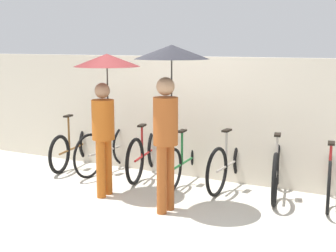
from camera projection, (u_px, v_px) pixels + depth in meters
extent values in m
plane|color=beige|center=(137.00, 211.00, 6.15)|extent=(30.00, 30.00, 0.00)
cube|color=beige|center=(195.00, 118.00, 7.62)|extent=(12.37, 0.12, 1.97)
torus|color=black|center=(88.00, 142.00, 8.88)|extent=(0.17, 0.67, 0.67)
torus|color=black|center=(59.00, 154.00, 7.89)|extent=(0.17, 0.67, 0.67)
cylinder|color=brown|center=(75.00, 148.00, 8.38)|extent=(0.22, 1.05, 0.04)
cylinder|color=brown|center=(69.00, 133.00, 8.16)|extent=(0.04, 0.04, 0.59)
cube|color=black|center=(68.00, 116.00, 8.10)|extent=(0.12, 0.21, 0.03)
cylinder|color=brown|center=(87.00, 123.00, 8.82)|extent=(0.04, 0.04, 0.72)
cylinder|color=brown|center=(87.00, 105.00, 8.76)|extent=(0.44, 0.10, 0.03)
torus|color=black|center=(125.00, 145.00, 8.47)|extent=(0.10, 0.74, 0.74)
torus|color=black|center=(89.00, 156.00, 7.62)|extent=(0.10, 0.74, 0.74)
cylinder|color=#A59E93|center=(108.00, 150.00, 8.05)|extent=(0.11, 1.01, 0.04)
cylinder|color=#A59E93|center=(101.00, 137.00, 7.85)|extent=(0.04, 0.04, 0.50)
cube|color=black|center=(101.00, 122.00, 7.81)|extent=(0.10, 0.21, 0.03)
cylinder|color=#A59E93|center=(125.00, 125.00, 8.41)|extent=(0.04, 0.04, 0.73)
cylinder|color=#A59E93|center=(125.00, 105.00, 8.34)|extent=(0.44, 0.06, 0.03)
torus|color=black|center=(155.00, 148.00, 8.22)|extent=(0.18, 0.74, 0.74)
torus|color=black|center=(135.00, 161.00, 7.28)|extent=(0.18, 0.74, 0.74)
cylinder|color=maroon|center=(146.00, 154.00, 7.75)|extent=(0.21, 0.99, 0.04)
cylinder|color=maroon|center=(142.00, 142.00, 7.54)|extent=(0.04, 0.04, 0.50)
cube|color=black|center=(142.00, 125.00, 7.49)|extent=(0.12, 0.21, 0.03)
cylinder|color=maroon|center=(155.00, 131.00, 8.17)|extent=(0.04, 0.04, 0.61)
cylinder|color=maroon|center=(155.00, 114.00, 8.12)|extent=(0.44, 0.10, 0.03)
torus|color=black|center=(199.00, 154.00, 7.96)|extent=(0.07, 0.65, 0.65)
torus|color=black|center=(173.00, 170.00, 6.97)|extent=(0.07, 0.65, 0.65)
cylinder|color=#19662D|center=(187.00, 161.00, 7.46)|extent=(0.09, 1.10, 0.04)
cylinder|color=#19662D|center=(182.00, 148.00, 7.25)|extent=(0.04, 0.04, 0.51)
cube|color=black|center=(182.00, 131.00, 7.20)|extent=(0.10, 0.20, 0.03)
cylinder|color=#19662D|center=(199.00, 134.00, 7.90)|extent=(0.04, 0.04, 0.67)
cylinder|color=#19662D|center=(199.00, 115.00, 7.84)|extent=(0.44, 0.05, 0.03)
torus|color=black|center=(242.00, 157.00, 7.60)|extent=(0.08, 0.72, 0.72)
torus|color=black|center=(217.00, 172.00, 6.71)|extent=(0.08, 0.72, 0.72)
cylinder|color=#A59E93|center=(230.00, 164.00, 7.16)|extent=(0.08, 1.04, 0.04)
cylinder|color=#A59E93|center=(226.00, 149.00, 6.95)|extent=(0.04, 0.04, 0.54)
cube|color=black|center=(227.00, 130.00, 6.90)|extent=(0.10, 0.20, 0.03)
cylinder|color=#A59E93|center=(243.00, 137.00, 7.54)|extent=(0.04, 0.04, 0.65)
cylinder|color=#A59E93|center=(243.00, 117.00, 7.49)|extent=(0.44, 0.05, 0.03)
torus|color=black|center=(278.00, 162.00, 7.23)|extent=(0.21, 0.74, 0.74)
torus|color=black|center=(275.00, 180.00, 6.29)|extent=(0.21, 0.74, 0.74)
cylinder|color=#A59E93|center=(276.00, 170.00, 6.76)|extent=(0.23, 0.97, 0.04)
cylinder|color=#A59E93|center=(277.00, 155.00, 6.55)|extent=(0.04, 0.04, 0.54)
cube|color=black|center=(278.00, 135.00, 6.50)|extent=(0.13, 0.21, 0.03)
cylinder|color=#A59E93|center=(279.00, 143.00, 7.18)|extent=(0.04, 0.04, 0.61)
cylinder|color=#A59E93|center=(280.00, 123.00, 7.12)|extent=(0.44, 0.12, 0.03)
torus|color=black|center=(330.00, 169.00, 6.93)|extent=(0.13, 0.70, 0.70)
torus|color=black|center=(329.00, 188.00, 6.01)|extent=(0.13, 0.70, 0.70)
cylinder|color=maroon|center=(329.00, 177.00, 6.47)|extent=(0.16, 0.99, 0.04)
cylinder|color=maroon|center=(330.00, 163.00, 6.26)|extent=(0.04, 0.04, 0.51)
cube|color=black|center=(331.00, 143.00, 6.21)|extent=(0.11, 0.21, 0.03)
cylinder|color=maroon|center=(331.00, 145.00, 6.86)|extent=(0.04, 0.04, 0.71)
cylinder|color=maroon|center=(333.00, 121.00, 6.80)|extent=(0.44, 0.08, 0.03)
cylinder|color=#B25619|center=(101.00, 169.00, 6.64)|extent=(0.13, 0.13, 0.83)
cylinder|color=#B25619|center=(107.00, 166.00, 6.80)|extent=(0.13, 0.13, 0.83)
cylinder|color=#B25619|center=(103.00, 120.00, 6.60)|extent=(0.32, 0.32, 0.57)
sphere|color=#997051|center=(102.00, 91.00, 6.53)|extent=(0.22, 0.22, 0.22)
cylinder|color=#332D28|center=(108.00, 92.00, 6.66)|extent=(0.02, 0.02, 0.71)
cone|color=#591919|center=(107.00, 60.00, 6.58)|extent=(0.94, 0.94, 0.18)
cylinder|color=#9E4C1E|center=(162.00, 180.00, 6.00)|extent=(0.13, 0.13, 0.90)
cylinder|color=#9E4C1E|center=(169.00, 177.00, 6.15)|extent=(0.13, 0.13, 0.90)
cylinder|color=#9E4C1E|center=(166.00, 121.00, 5.95)|extent=(0.32, 0.32, 0.61)
sphere|color=tan|center=(166.00, 86.00, 5.87)|extent=(0.23, 0.23, 0.23)
cylinder|color=#332D28|center=(172.00, 88.00, 5.99)|extent=(0.02, 0.02, 0.75)
cone|color=black|center=(172.00, 52.00, 5.91)|extent=(0.96, 0.96, 0.18)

